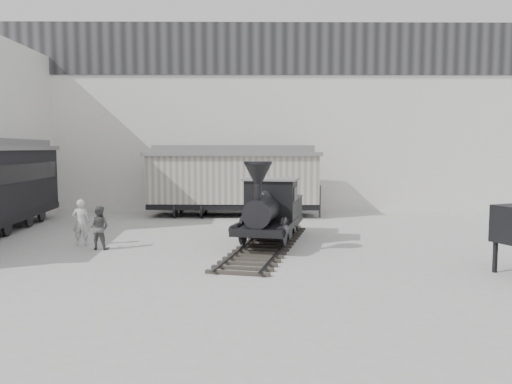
{
  "coord_description": "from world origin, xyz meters",
  "views": [
    {
      "loc": [
        0.7,
        -15.81,
        3.71
      ],
      "look_at": [
        0.9,
        3.78,
        2.0
      ],
      "focal_mm": 35.0,
      "sensor_mm": 36.0,
      "label": 1
    }
  ],
  "objects_px": {
    "locomotive": "(270,214)",
    "boxcar": "(234,179)",
    "visitor_b": "(99,228)",
    "visitor_a": "(81,223)"
  },
  "relations": [
    {
      "from": "boxcar",
      "to": "visitor_b",
      "type": "height_order",
      "value": "boxcar"
    },
    {
      "from": "boxcar",
      "to": "visitor_b",
      "type": "bearing_deg",
      "value": -115.04
    },
    {
      "from": "locomotive",
      "to": "boxcar",
      "type": "distance_m",
      "value": 8.35
    },
    {
      "from": "boxcar",
      "to": "visitor_b",
      "type": "xyz_separation_m",
      "value": [
        -4.65,
        -9.16,
        -1.23
      ]
    },
    {
      "from": "boxcar",
      "to": "visitor_a",
      "type": "xyz_separation_m",
      "value": [
        -5.54,
        -8.47,
        -1.15
      ]
    },
    {
      "from": "visitor_a",
      "to": "visitor_b",
      "type": "relative_size",
      "value": 1.11
    },
    {
      "from": "visitor_b",
      "to": "locomotive",
      "type": "bearing_deg",
      "value": -161.13
    },
    {
      "from": "locomotive",
      "to": "boxcar",
      "type": "height_order",
      "value": "boxcar"
    },
    {
      "from": "visitor_b",
      "to": "boxcar",
      "type": "bearing_deg",
      "value": -107.26
    },
    {
      "from": "locomotive",
      "to": "visitor_a",
      "type": "bearing_deg",
      "value": -164.21
    }
  ]
}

